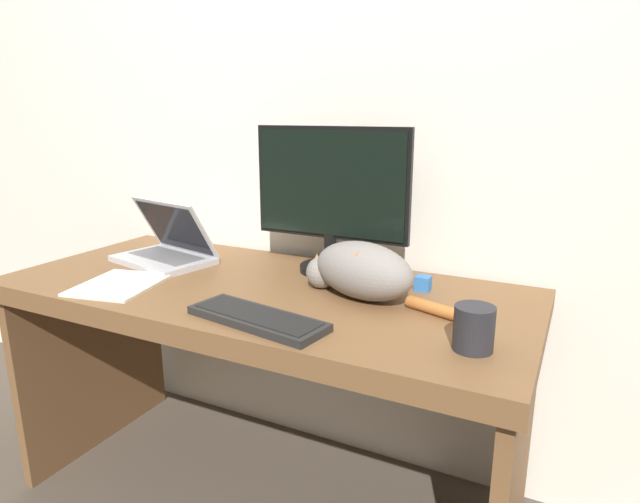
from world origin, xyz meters
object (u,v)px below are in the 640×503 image
Objects in this scene: cat at (361,269)px; laptop at (167,249)px; monitor at (331,196)px; coffee_mug at (474,328)px; external_keyboard at (257,318)px.

laptop is at bearing -164.09° from cat.
laptop is at bearing -164.64° from monitor.
monitor is 0.69m from coffee_mug.
coffee_mug is (0.35, -0.21, -0.03)m from cat.
monitor reaches higher than laptop.
coffee_mug is (0.53, -0.40, -0.19)m from monitor.
coffee_mug is at bearing -36.74° from monitor.
laptop is 0.74m from cat.
monitor is 1.41× the size of laptop.
external_keyboard is 3.86× the size of coffee_mug.
laptop is 1.11m from coffee_mug.
monitor reaches higher than external_keyboard.
cat is (0.19, -0.19, -0.16)m from monitor.
laptop reaches higher than coffee_mug.
external_keyboard is 0.81× the size of cat.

